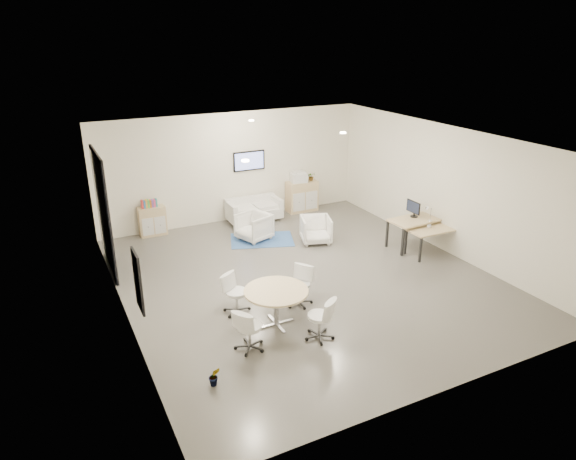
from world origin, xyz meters
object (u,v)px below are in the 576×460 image
(sideboard_right, at_px, (302,196))
(armchair_right, at_px, (316,229))
(desk_rear, at_px, (417,221))
(armchair_left, at_px, (254,225))
(sideboard_left, at_px, (152,221))
(desk_front, at_px, (433,231))
(loveseat, at_px, (253,210))
(round_table, at_px, (276,294))

(sideboard_right, relative_size, armchair_right, 1.23)
(sideboard_right, xyz_separation_m, armchair_right, (-0.89, -2.46, -0.09))
(sideboard_right, bearing_deg, desk_rear, -71.22)
(desk_rear, bearing_deg, armchair_left, 143.46)
(sideboard_left, relative_size, desk_front, 0.62)
(armchair_right, relative_size, desk_front, 0.59)
(loveseat, distance_m, armchair_right, 2.46)
(sideboard_left, bearing_deg, sideboard_right, -0.53)
(loveseat, bearing_deg, sideboard_left, 176.83)
(sideboard_left, relative_size, armchair_left, 1.00)
(loveseat, xyz_separation_m, armchair_right, (0.83, -2.32, 0.07))
(sideboard_right, xyz_separation_m, armchair_left, (-2.30, -1.53, -0.07))
(sideboard_right, distance_m, armchair_right, 2.62)
(sideboard_right, distance_m, armchair_left, 2.76)
(sideboard_left, distance_m, armchair_left, 2.86)
(armchair_right, distance_m, desk_rear, 2.66)
(sideboard_left, distance_m, desk_rear, 7.20)
(armchair_right, bearing_deg, desk_front, -22.33)
(desk_rear, xyz_separation_m, desk_front, (0.06, -0.55, -0.09))
(armchair_right, bearing_deg, sideboard_left, 165.51)
(sideboard_left, bearing_deg, round_table, -79.71)
(armchair_right, distance_m, desk_front, 3.03)
(sideboard_left, relative_size, sideboard_right, 0.85)
(armchair_left, distance_m, round_table, 4.44)
(loveseat, relative_size, desk_rear, 1.03)
(armchair_right, relative_size, round_table, 0.63)
(loveseat, height_order, desk_front, loveseat)
(round_table, bearing_deg, sideboard_right, 57.77)
(desk_front, bearing_deg, desk_rear, 96.68)
(desk_front, height_order, round_table, round_table)
(loveseat, xyz_separation_m, desk_rear, (3.05, -3.76, 0.38))
(sideboard_right, relative_size, loveseat, 0.60)
(armchair_left, distance_m, armchair_right, 1.69)
(sideboard_right, bearing_deg, loveseat, -175.19)
(loveseat, height_order, armchair_left, armchair_left)
(armchair_left, bearing_deg, sideboard_right, 104.06)
(armchair_left, bearing_deg, armchair_right, 37.11)
(armchair_left, height_order, round_table, armchair_left)
(loveseat, bearing_deg, desk_rear, -50.50)
(armchair_left, height_order, desk_front, armchair_left)
(loveseat, relative_size, round_table, 1.29)
(sideboard_left, xyz_separation_m, armchair_right, (3.80, -2.50, -0.01))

